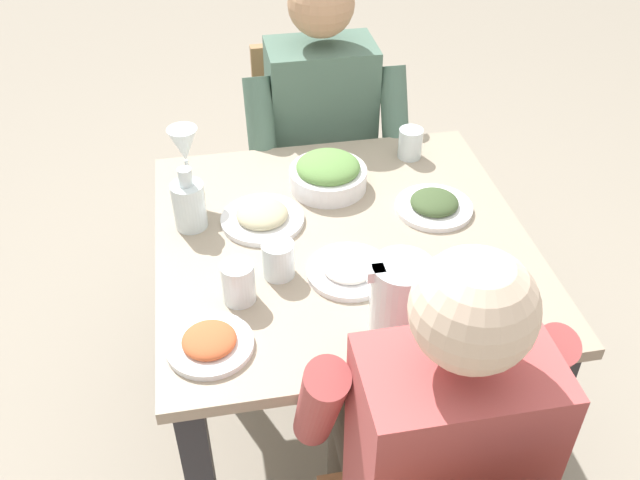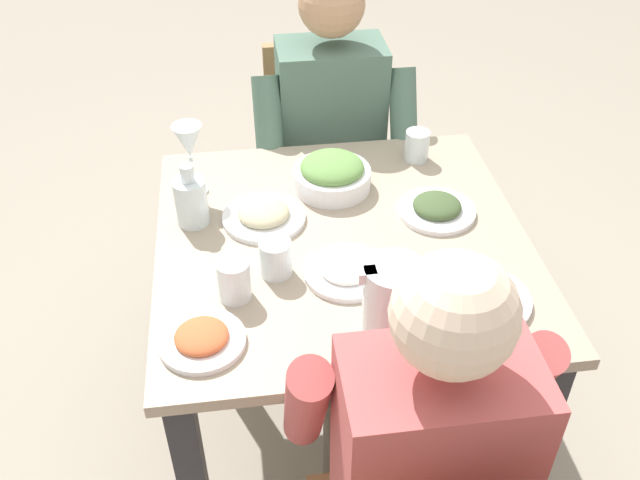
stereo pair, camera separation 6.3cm
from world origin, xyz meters
The scene contains 19 objects.
ground_plane centered at (0.00, 0.00, 0.00)m, with size 8.00×8.00×0.00m, color gray.
dining_table centered at (0.00, 0.00, 0.60)m, with size 0.89×0.89×0.72m.
chair_far centered at (0.06, 0.73, 0.49)m, with size 0.40×0.40×0.87m.
diner_near centered at (0.05, -0.53, 0.64)m, with size 0.48×0.53×1.17m.
diner_far centered at (0.06, 0.53, 0.64)m, with size 0.48×0.53×1.17m.
water_pitcher centered at (0.04, -0.33, 0.82)m, with size 0.16×0.12×0.19m.
salad_bowl centered at (0.01, 0.22, 0.77)m, with size 0.20×0.20×0.09m.
plate_beans centered at (-0.18, 0.10, 0.74)m, with size 0.21×0.21×0.05m.
plate_yoghurt centered at (-0.01, -0.13, 0.74)m, with size 0.19×0.19×0.04m.
plate_rice_curry centered at (-0.34, -0.30, 0.74)m, with size 0.18×0.18×0.04m.
plate_fries centered at (0.26, -0.25, 0.74)m, with size 0.21×0.21×0.04m.
plate_dolmas centered at (0.25, 0.07, 0.74)m, with size 0.20×0.20×0.04m.
water_glass_near_right centered at (-0.17, -0.10, 0.77)m, with size 0.07×0.07×0.09m, color silver.
water_glass_center centered at (0.26, 0.33, 0.77)m, with size 0.07×0.07×0.09m, color silver.
water_glass_by_pitcher centered at (-0.26, -0.16, 0.77)m, with size 0.07×0.07×0.10m, color silver.
wine_glass centered at (-0.35, 0.25, 0.87)m, with size 0.08×0.08×0.20m.
oil_carafe centered at (-0.36, 0.12, 0.78)m, with size 0.08×0.08×0.16m.
fork_near centered at (0.06, -0.36, 0.73)m, with size 0.17×0.03×0.01m, color silver.
knife_near centered at (0.16, -0.37, 0.73)m, with size 0.18×0.02×0.01m, color silver.
Camera 2 is at (-0.23, -1.30, 1.77)m, focal length 39.34 mm.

